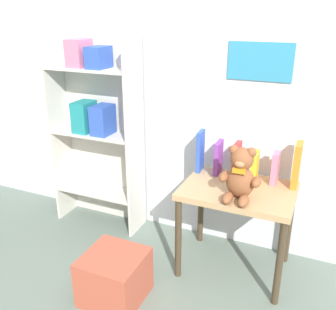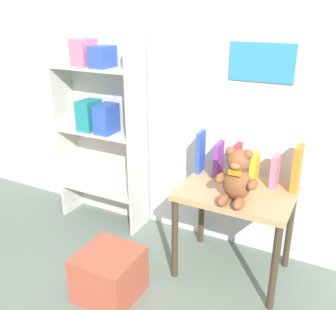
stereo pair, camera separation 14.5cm
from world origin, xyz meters
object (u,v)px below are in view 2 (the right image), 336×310
at_px(bookshelf_side, 102,119).
at_px(book_standing_yellow, 254,169).
at_px(book_standing_blue, 201,152).
at_px(storage_bin, 109,274).
at_px(teddy_bear, 237,177).
at_px(book_standing_pink, 275,171).
at_px(book_standing_red, 236,162).
at_px(book_standing_orange, 297,168).
at_px(book_standing_purple, 218,159).
at_px(display_table, 236,203).

height_order(bookshelf_side, book_standing_yellow, bookshelf_side).
relative_size(book_standing_blue, storage_bin, 0.81).
distance_m(bookshelf_side, teddy_bear, 1.17).
distance_m(teddy_bear, book_standing_pink, 0.31).
bearing_deg(book_standing_yellow, book_standing_red, 167.75).
bearing_deg(storage_bin, book_standing_orange, 39.20).
bearing_deg(storage_bin, teddy_bear, 34.99).
bearing_deg(book_standing_yellow, teddy_bear, -99.21).
height_order(book_standing_orange, storage_bin, book_standing_orange).
bearing_deg(bookshelf_side, book_standing_red, -1.95).
bearing_deg(book_standing_purple, book_standing_red, -4.75).
xyz_separation_m(book_standing_pink, storage_bin, (-0.73, -0.68, -0.53)).
distance_m(display_table, book_standing_yellow, 0.23).
distance_m(book_standing_yellow, storage_bin, 1.04).
xyz_separation_m(teddy_bear, book_standing_blue, (-0.32, 0.27, -0.00)).
distance_m(bookshelf_side, book_standing_pink, 1.28).
bearing_deg(display_table, book_standing_purple, 137.42).
height_order(bookshelf_side, teddy_bear, bookshelf_side).
relative_size(bookshelf_side, book_standing_blue, 5.35).
height_order(display_table, book_standing_yellow, book_standing_yellow).
height_order(book_standing_purple, book_standing_red, book_standing_red).
height_order(bookshelf_side, display_table, bookshelf_side).
relative_size(teddy_bear, book_standing_purple, 1.43).
relative_size(display_table, book_standing_yellow, 3.52).
relative_size(book_standing_blue, book_standing_pink, 1.36).
bearing_deg(display_table, book_standing_blue, 152.47).
height_order(teddy_bear, book_standing_red, teddy_bear).
relative_size(book_standing_red, book_standing_orange, 0.83).
bearing_deg(book_standing_purple, bookshelf_side, 176.22).
bearing_deg(teddy_bear, display_table, 103.88).
height_order(book_standing_blue, book_standing_pink, book_standing_blue).
xyz_separation_m(book_standing_purple, book_standing_yellow, (0.24, -0.03, -0.01)).
bearing_deg(teddy_bear, book_standing_orange, 46.91).
relative_size(book_standing_pink, book_standing_orange, 0.74).
bearing_deg(book_standing_orange, book_standing_red, -178.83).
height_order(display_table, book_standing_orange, book_standing_orange).
height_order(book_standing_red, book_standing_pink, book_standing_red).
relative_size(bookshelf_side, book_standing_purple, 6.80).
height_order(display_table, book_standing_red, book_standing_red).
bearing_deg(book_standing_blue, book_standing_purple, 1.69).
height_order(teddy_bear, book_standing_yellow, teddy_bear).
distance_m(book_standing_purple, storage_bin, 0.95).
bearing_deg(book_standing_yellow, display_table, -115.98).
xyz_separation_m(book_standing_red, storage_bin, (-0.49, -0.68, -0.54)).
distance_m(book_standing_blue, book_standing_orange, 0.59).
distance_m(bookshelf_side, storage_bin, 1.12).
height_order(book_standing_blue, book_standing_orange, same).
distance_m(bookshelf_side, book_standing_orange, 1.39).
height_order(book_standing_red, storage_bin, book_standing_red).
distance_m(book_standing_blue, book_standing_pink, 0.47).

